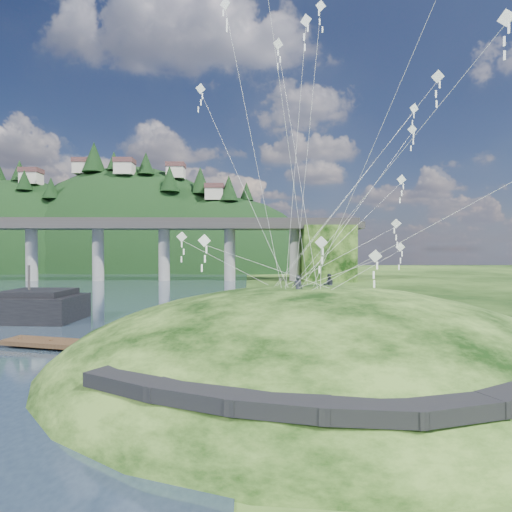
{
  "coord_description": "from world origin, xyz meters",
  "views": [
    {
      "loc": [
        3.42,
        -24.56,
        7.53
      ],
      "look_at": [
        4.0,
        6.0,
        7.0
      ],
      "focal_mm": 28.0,
      "sensor_mm": 36.0,
      "label": 1
    }
  ],
  "objects": [
    {
      "name": "ground",
      "position": [
        0.0,
        0.0,
        0.0
      ],
      "size": [
        320.0,
        320.0,
        0.0
      ],
      "primitive_type": "plane",
      "color": "black",
      "rests_on": "ground"
    },
    {
      "name": "grass_hill",
      "position": [
        8.0,
        2.0,
        -1.5
      ],
      "size": [
        36.0,
        32.0,
        13.0
      ],
      "color": "black",
      "rests_on": "ground"
    },
    {
      "name": "footpath",
      "position": [
        7.46,
        -9.74,
        2.08
      ],
      "size": [
        22.29,
        5.84,
        0.83
      ],
      "color": "black",
      "rests_on": "ground"
    },
    {
      "name": "bridge",
      "position": [
        -26.46,
        70.07,
        9.7
      ],
      "size": [
        160.0,
        11.0,
        15.0
      ],
      "color": "#2D2B2B",
      "rests_on": "ground"
    },
    {
      "name": "far_ridge",
      "position": [
        -43.58,
        122.17,
        -7.44
      ],
      "size": [
        153.0,
        70.0,
        94.5
      ],
      "color": "black",
      "rests_on": "ground"
    },
    {
      "name": "wooden_dock",
      "position": [
        -8.81,
        5.1,
        0.42
      ],
      "size": [
        13.53,
        5.54,
        0.96
      ],
      "color": "#382516",
      "rests_on": "ground"
    },
    {
      "name": "kite_flyers",
      "position": [
        8.38,
        3.39,
        5.77
      ],
      "size": [
        3.48,
        4.04,
        1.81
      ],
      "color": "#252831",
      "rests_on": "ground"
    },
    {
      "name": "kite_swarm",
      "position": [
        10.59,
        3.19,
        15.37
      ],
      "size": [
        20.61,
        17.71,
        20.61
      ],
      "color": "white",
      "rests_on": "ground"
    }
  ]
}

